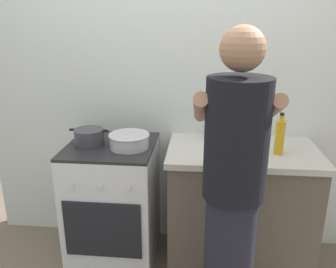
{
  "coord_description": "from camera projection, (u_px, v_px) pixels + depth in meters",
  "views": [
    {
      "loc": [
        0.26,
        -2.02,
        1.72
      ],
      "look_at": [
        0.05,
        0.12,
        1.0
      ],
      "focal_mm": 36.81,
      "sensor_mm": 36.0,
      "label": 1
    }
  ],
  "objects": [
    {
      "name": "utensil_crock",
      "position": [
        213.0,
        128.0,
        2.44
      ],
      "size": [
        0.1,
        0.1,
        0.33
      ],
      "color": "silver",
      "rests_on": "countertop"
    },
    {
      "name": "person",
      "position": [
        232.0,
        202.0,
        1.7
      ],
      "size": [
        0.41,
        0.5,
        1.7
      ],
      "color": "black",
      "rests_on": "ground"
    },
    {
      "name": "oil_bottle",
      "position": [
        280.0,
        137.0,
        2.17
      ],
      "size": [
        0.06,
        0.06,
        0.27
      ],
      "color": "gold",
      "rests_on": "countertop"
    },
    {
      "name": "mixing_bowl",
      "position": [
        129.0,
        140.0,
        2.3
      ],
      "size": [
        0.28,
        0.28,
        0.1
      ],
      "color": "#B7B7BC",
      "rests_on": "stove_range"
    },
    {
      "name": "stove_range",
      "position": [
        114.0,
        203.0,
        2.51
      ],
      "size": [
        0.6,
        0.62,
        0.9
      ],
      "color": "silver",
      "rests_on": "ground"
    },
    {
      "name": "spice_bottle",
      "position": [
        240.0,
        147.0,
        2.18
      ],
      "size": [
        0.04,
        0.04,
        0.1
      ],
      "color": "silver",
      "rests_on": "countertop"
    },
    {
      "name": "pot",
      "position": [
        89.0,
        137.0,
        2.34
      ],
      "size": [
        0.27,
        0.2,
        0.11
      ],
      "color": "#38383D",
      "rests_on": "stove_range"
    },
    {
      "name": "back_wall",
      "position": [
        193.0,
        86.0,
        2.53
      ],
      "size": [
        3.2,
        0.1,
        2.5
      ],
      "color": "silver",
      "rests_on": "ground"
    },
    {
      "name": "countertop",
      "position": [
        239.0,
        208.0,
        2.42
      ],
      "size": [
        1.0,
        0.6,
        0.9
      ],
      "color": "brown",
      "rests_on": "ground"
    }
  ]
}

